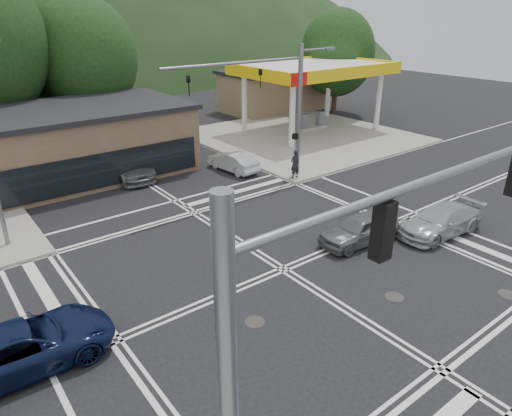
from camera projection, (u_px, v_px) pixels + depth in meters
ground at (283, 269)px, 18.69m from camera, size 120.00×120.00×0.00m
sidewalk_ne at (302, 136)px, 37.93m from camera, size 16.00×16.00×0.15m
gas_station_canopy at (314, 71)px, 37.76m from camera, size 12.32×8.34×5.75m
convenience_store at (272, 92)px, 47.24m from camera, size 10.00×6.00×3.80m
tree_n_c at (86, 57)px, 34.05m from camera, size 7.60×7.60×10.87m
tree_n_e at (28, 46)px, 35.02m from camera, size 8.40×8.40×11.98m
tree_ne at (337, 53)px, 44.27m from camera, size 7.20×7.20×9.99m
signal_mast_ne at (284, 97)px, 26.48m from camera, size 11.65×0.30×8.00m
signal_mast_sw at (324, 336)px, 7.11m from camera, size 9.14×0.28×8.00m
car_blue_west at (25, 346)px, 13.39m from camera, size 5.18×2.46×1.43m
car_grey_center at (359, 229)px, 20.58m from camera, size 4.08×1.92×1.35m
car_silver_east at (440, 220)px, 21.43m from camera, size 4.77×2.22×1.35m
car_queue_a at (233, 161)px, 29.80m from camera, size 1.72×3.99×1.28m
car_queue_b at (170, 152)px, 31.30m from camera, size 2.43×4.65×1.51m
car_northbound at (126, 165)px, 28.69m from camera, size 2.25×5.34×1.54m
pedestrian at (295, 164)px, 28.00m from camera, size 0.68×0.46×1.80m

